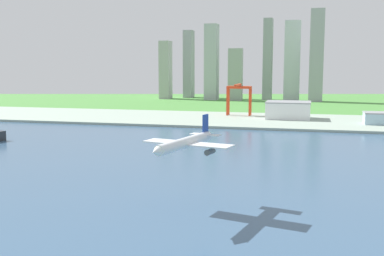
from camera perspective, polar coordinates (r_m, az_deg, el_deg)
The scene contains 7 objects.
ground_plane at distance 325.72m, azimuth 2.69°, elevation -2.96°, with size 2400.00×2400.00×0.00m, color #49883C.
water_bay at distance 268.33m, azimuth 0.14°, elevation -5.21°, with size 840.00×360.00×0.15m, color #385675.
industrial_pier at distance 511.24m, azimuth 6.91°, elevation 0.96°, with size 840.00×140.00×2.50m, color #94A697.
airplane_landing at distance 189.94m, azimuth -0.88°, elevation -1.84°, with size 39.16×46.95×13.95m.
port_crane_red at distance 543.34m, azimuth 5.71°, elevation 4.33°, with size 28.18×40.37×36.49m.
warehouse_main at distance 521.24m, azimuth 11.60°, elevation 2.16°, with size 47.53×37.60×18.57m.
distant_skyline at distance 833.23m, azimuth 6.29°, elevation 7.88°, with size 284.83×78.49×152.15m.
Camera 1 is at (63.07, -14.00, 59.33)m, focal length 43.97 mm.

